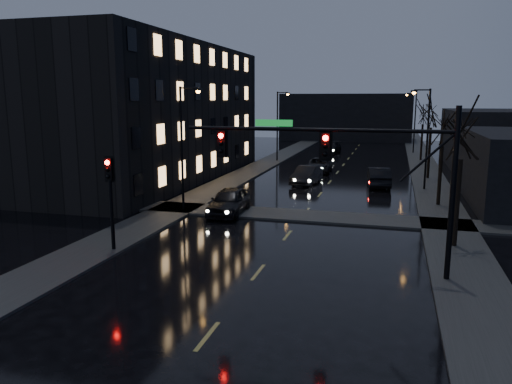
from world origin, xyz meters
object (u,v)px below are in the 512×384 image
Objects in this scene: oncoming_car_a at (229,201)px; oncoming_car_b at (307,175)px; oncoming_car_d at (331,148)px; oncoming_car_c at (319,165)px; lead_car at (379,177)px.

oncoming_car_b is at bearing 74.66° from oncoming_car_a.
oncoming_car_c is at bearing -80.05° from oncoming_car_d.
oncoming_car_d is (-1.06, 17.56, 0.04)m from oncoming_car_c.
oncoming_car_b reaches higher than oncoming_car_d.
lead_car is (8.82, 12.89, -0.02)m from oncoming_car_a.
oncoming_car_a is 1.05× the size of oncoming_car_b.
oncoming_car_a is 19.99m from oncoming_car_c.
lead_car is at bearing -51.27° from oncoming_car_c.
oncoming_car_d is at bearing 84.54° from oncoming_car_a.
oncoming_car_a is 0.96× the size of oncoming_car_c.
oncoming_car_b is 0.95× the size of lead_car.
lead_car is (6.00, -6.90, 0.10)m from oncoming_car_c.
oncoming_car_d is (1.76, 37.34, -0.08)m from oncoming_car_a.
oncoming_car_c is at bearing 97.01° from oncoming_car_b.
lead_car is at bearing -67.40° from oncoming_car_d.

